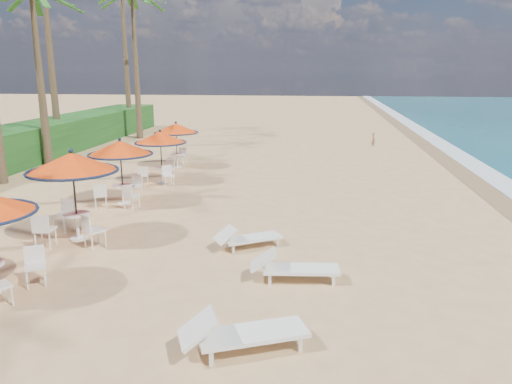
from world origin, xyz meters
TOP-DOWN VIEW (x-y plane):
  - ground at (0.00, 0.00)m, footprint 160.00×160.00m
  - wetsand_band at (8.40, 10.00)m, footprint 1.40×140.00m
  - station_1 at (-4.99, 3.53)m, footprint 2.46×2.46m
  - station_2 at (-5.15, 7.33)m, footprint 2.25×2.25m
  - station_3 at (-4.84, 10.76)m, footprint 2.15×2.15m
  - station_4 at (-5.19, 14.23)m, footprint 2.12×2.14m
  - lounger_near at (0.46, -1.53)m, footprint 2.26×1.48m
  - lounger_mid at (1.16, 1.50)m, footprint 2.05×0.82m
  - lounger_far at (-0.18, 3.45)m, footprint 1.84×1.41m
  - palm_4 at (-11.64, 13.83)m, footprint 5.00×5.00m
  - palm_6 at (-10.62, 23.89)m, footprint 5.00×5.00m
  - palm_7 at (-12.74, 27.52)m, footprint 5.00×5.00m
  - person at (4.91, 21.97)m, footprint 0.30×0.39m

SIDE VIEW (x-z plane):
  - ground at x=0.00m, z-range 0.00..0.00m
  - wetsand_band at x=8.40m, z-range -0.01..0.01m
  - lounger_far at x=-0.18m, z-range -0.02..0.63m
  - lounger_mid at x=1.16m, z-range -0.02..0.69m
  - lounger_near at x=0.46m, z-range -0.03..0.75m
  - person at x=4.91m, z-range 0.00..0.94m
  - station_3 at x=-4.84m, z-range 0.52..2.76m
  - station_4 at x=-5.19m, z-range 0.58..2.80m
  - station_2 at x=-5.15m, z-range 0.54..2.89m
  - station_1 at x=-4.99m, z-range 0.59..3.16m
  - palm_4 at x=-11.64m, z-range 3.41..11.74m
  - palm_6 at x=-10.62m, z-range 4.00..13.65m
  - palm_7 at x=-12.74m, z-range 4.30..14.64m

